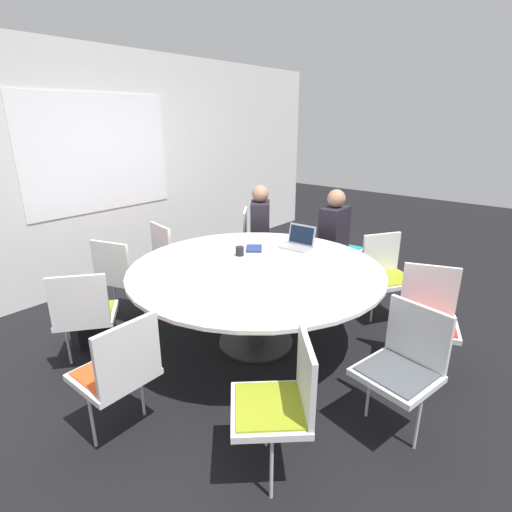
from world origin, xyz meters
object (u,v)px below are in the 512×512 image
person_0 (335,234)px  chair_9 (387,270)px  chair_7 (404,361)px  coffee_cup (240,251)px  person_1 (261,227)px  chair_4 (85,311)px  chair_6 (282,398)px  chair_2 (172,253)px  laptop (299,242)px  chair_1 (255,237)px  chair_5 (119,368)px  chair_8 (428,312)px  chair_3 (121,272)px  handbag (93,327)px  spiral_notebook (254,248)px  chair_0 (337,244)px

person_0 → chair_9: bearing=69.8°
chair_7 → coffee_cup: bearing=-0.1°
person_1 → chair_4: bearing=-35.9°
chair_6 → chair_7: 0.85m
chair_2 → laptop: laptop is taller
person_1 → coffee_cup: (-1.03, -0.57, 0.08)m
chair_1 → chair_6: size_ratio=1.00×
chair_5 → chair_8: (1.95, -1.21, 0.00)m
chair_5 → chair_9: bearing=-13.3°
chair_8 → chair_3: bearing=1.4°
chair_8 → handbag: bearing=10.8°
chair_4 → coffee_cup: chair_4 is taller
coffee_cup → handbag: 1.50m
chair_1 → handbag: chair_1 is taller
chair_8 → spiral_notebook: (-0.20, 1.61, 0.24)m
person_0 → chair_4: bearing=-18.7°
chair_7 → chair_9: size_ratio=1.00×
chair_2 → chair_7: bearing=2.4°
chair_7 → person_1: (1.38, 2.26, 0.20)m
chair_8 → coffee_cup: bearing=-5.8°
chair_1 → person_0: person_0 is taller
person_0 → spiral_notebook: 1.14m
chair_8 → chair_1: bearing=-38.1°
handbag → person_0: bearing=-24.7°
chair_5 → laptop: (2.09, 0.11, 0.29)m
person_1 → laptop: 0.98m
handbag → chair_7: bearing=-74.2°
person_0 → person_1: size_ratio=1.00×
chair_1 → coffee_cup: size_ratio=9.84×
chair_8 → person_1: person_1 is taller
chair_0 → chair_6: bearing=20.6°
chair_4 → chair_8: size_ratio=1.00×
chair_7 → chair_8: 0.78m
chair_5 → chair_8: size_ratio=1.00×
chair_8 → person_1: 2.26m
chair_5 → chair_6: (0.42, -0.92, 0.00)m
chair_6 → chair_5: bearing=71.6°
handbag → chair_4: bearing=-121.7°
chair_9 → chair_6: bearing=40.0°
chair_0 → chair_3: (-2.19, 1.17, 0.00)m
chair_1 → chair_3: (-1.79, 0.22, 0.00)m
chair_0 → person_0: 0.32m
chair_6 → chair_3: bearing=35.3°
chair_5 → person_1: person_1 is taller
chair_0 → chair_4: size_ratio=1.00×
chair_2 → chair_5: size_ratio=1.00×
person_1 → handbag: bearing=-45.0°
chair_9 → chair_3: bearing=-17.4°
chair_0 → chair_7: (-1.91, -1.52, 0.00)m
chair_3 → person_0: 2.33m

